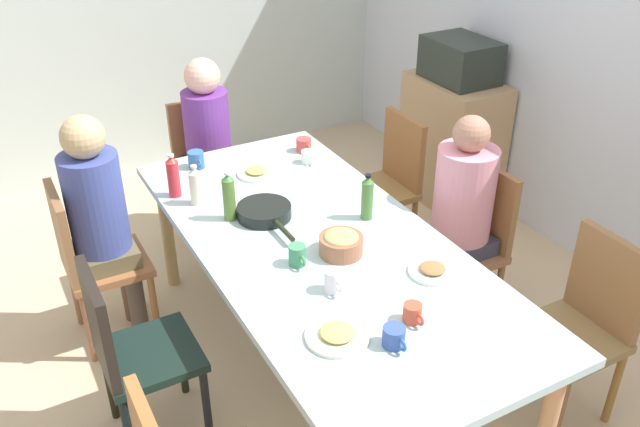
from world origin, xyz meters
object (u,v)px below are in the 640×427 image
(plate_0, at_px, (256,172))
(chair_6, at_px, (389,178))
(cup_0, at_px, (308,157))
(person_1, at_px, (208,135))
(chair_2, at_px, (130,348))
(bottle_2, at_px, (367,198))
(bottle_3, at_px, (229,197))
(cup_5, at_px, (304,145))
(plate_1, at_px, (432,271))
(cup_2, at_px, (196,160))
(bottle_0, at_px, (196,186))
(dining_table, at_px, (320,254))
(serving_pan, at_px, (265,212))
(person_4, at_px, (461,206))
(bottle_1, at_px, (173,177))
(cup_1, at_px, (297,255))
(cup_6, at_px, (333,281))
(person_3, at_px, (100,212))
(microwave, at_px, (460,60))
(chair_3, at_px, (89,257))
(chair_0, at_px, (584,320))
(cup_4, at_px, (394,337))
(plate_2, at_px, (337,335))
(bowl_0, at_px, (341,243))
(chair_1, at_px, (206,161))
(cup_3, at_px, (413,313))
(chair_4, at_px, (470,237))
(side_cabinet, at_px, (452,141))

(plate_0, bearing_deg, chair_6, 91.25)
(cup_0, bearing_deg, person_1, -154.16)
(chair_2, height_order, bottle_2, bottle_2)
(bottle_3, bearing_deg, cup_5, 127.73)
(plate_0, height_order, plate_1, same)
(cup_2, height_order, bottle_0, bottle_0)
(plate_1, relative_size, bottle_2, 0.87)
(dining_table, bearing_deg, cup_2, -166.83)
(serving_pan, bearing_deg, bottle_0, -140.11)
(cup_5, bearing_deg, plate_1, -3.69)
(person_4, height_order, bottle_1, person_4)
(serving_pan, distance_m, cup_2, 0.68)
(chair_2, xyz_separation_m, person_4, (-0.00, 1.72, 0.21))
(dining_table, distance_m, person_4, 0.82)
(cup_5, bearing_deg, bottle_0, -68.70)
(chair_6, height_order, cup_1, chair_6)
(plate_1, relative_size, cup_1, 1.84)
(cup_6, distance_m, bottle_2, 0.61)
(person_3, height_order, bottle_3, person_3)
(plate_0, relative_size, microwave, 0.43)
(chair_2, xyz_separation_m, serving_pan, (-0.32, 0.78, 0.28))
(cup_0, xyz_separation_m, bottle_0, (0.15, -0.71, 0.06))
(dining_table, bearing_deg, chair_3, -130.55)
(chair_0, bearing_deg, microwave, 157.72)
(person_1, height_order, cup_0, person_1)
(person_1, xyz_separation_m, cup_2, (0.46, -0.23, 0.08))
(plate_0, bearing_deg, bottle_1, -87.87)
(dining_table, relative_size, cup_4, 19.33)
(plate_2, height_order, bottle_2, bottle_2)
(chair_3, bearing_deg, bottle_0, 72.70)
(bottle_2, bearing_deg, chair_6, 138.85)
(person_3, bearing_deg, bowl_0, 43.44)
(plate_1, distance_m, cup_4, 0.50)
(cup_0, bearing_deg, serving_pan, -47.03)
(chair_6, bearing_deg, serving_pan, -66.29)
(chair_1, distance_m, cup_0, 0.90)
(plate_0, relative_size, cup_3, 1.91)
(chair_4, height_order, cup_3, chair_4)
(person_4, distance_m, cup_2, 1.45)
(chair_0, bearing_deg, side_cabinet, 157.72)
(dining_table, height_order, chair_2, chair_2)
(chair_1, relative_size, plate_2, 3.71)
(cup_3, bearing_deg, person_4, 130.44)
(bowl_0, xyz_separation_m, cup_4, (0.62, -0.13, -0.01))
(chair_1, bearing_deg, side_cabinet, 76.75)
(bottle_2, bearing_deg, chair_1, -168.43)
(bottle_2, bearing_deg, cup_0, 176.76)
(plate_0, height_order, microwave, microwave)
(cup_6, bearing_deg, microwave, 129.33)
(cup_0, xyz_separation_m, side_cabinet, (-0.39, 1.36, -0.35))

